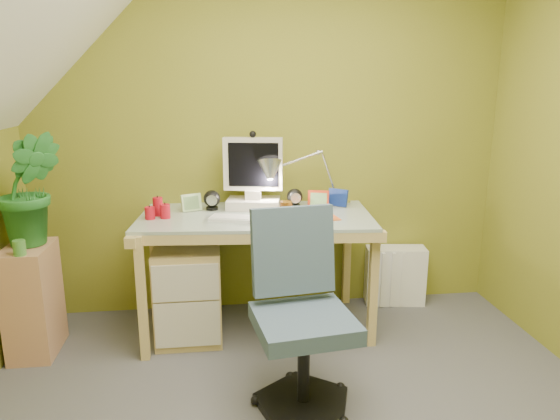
{
  "coord_description": "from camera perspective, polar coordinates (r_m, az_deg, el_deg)",
  "views": [
    {
      "loc": [
        -0.35,
        -1.87,
        1.58
      ],
      "look_at": [
        0.0,
        1.0,
        0.85
      ],
      "focal_mm": 33.0,
      "sensor_mm": 36.0,
      "label": 1
    }
  ],
  "objects": [
    {
      "name": "speaker_left",
      "position": [
        3.34,
        -7.56,
        1.11
      ],
      "size": [
        0.12,
        0.12,
        0.13
      ],
      "primitive_type": null,
      "rotation": [
        0.0,
        0.0,
        -0.17
      ],
      "color": "black",
      "rests_on": "desk"
    },
    {
      "name": "amber_tumbler",
      "position": [
        3.14,
        0.67,
        0.09
      ],
      "size": [
        0.09,
        0.09,
        0.1
      ],
      "primitive_type": "cylinder",
      "rotation": [
        0.0,
        0.0,
        -0.2
      ],
      "color": "#965615",
      "rests_on": "desk"
    },
    {
      "name": "mouse",
      "position": [
        3.12,
        4.45,
        -0.59
      ],
      "size": [
        0.12,
        0.08,
        0.04
      ],
      "primitive_type": "ellipsoid",
      "rotation": [
        0.0,
        0.0,
        -0.08
      ],
      "color": "silver",
      "rests_on": "mousepad"
    },
    {
      "name": "side_ledge",
      "position": [
        3.38,
        -25.7,
        -8.99
      ],
      "size": [
        0.24,
        0.38,
        0.66
      ],
      "primitive_type": "cube",
      "color": "tan",
      "rests_on": "floor"
    },
    {
      "name": "green_cup",
      "position": [
        3.12,
        -26.92,
        -3.76
      ],
      "size": [
        0.08,
        0.08,
        0.08
      ],
      "primitive_type": "cylinder",
      "rotation": [
        0.0,
        0.0,
        0.26
      ],
      "color": "#498A39",
      "rests_on": "side_ledge"
    },
    {
      "name": "photo_frame_green",
      "position": [
        3.33,
        -9.8,
        0.82
      ],
      "size": [
        0.13,
        0.07,
        0.11
      ],
      "primitive_type": "cube",
      "rotation": [
        0.0,
        0.0,
        0.41
      ],
      "color": "#B7DA96",
      "rests_on": "desk"
    },
    {
      "name": "photo_frame_blue",
      "position": [
        3.43,
        6.43,
        1.38
      ],
      "size": [
        0.12,
        0.1,
        0.12
      ],
      "primitive_type": "cube",
      "rotation": [
        0.0,
        0.0,
        -0.67
      ],
      "color": "navy",
      "rests_on": "desk"
    },
    {
      "name": "wall_back",
      "position": [
        3.5,
        -1.21,
        7.95
      ],
      "size": [
        3.2,
        0.01,
        2.4
      ],
      "primitive_type": "cube",
      "color": "olive",
      "rests_on": "floor"
    },
    {
      "name": "speaker_right",
      "position": [
        3.38,
        1.64,
        1.35
      ],
      "size": [
        0.11,
        0.11,
        0.13
      ],
      "primitive_type": null,
      "rotation": [
        0.0,
        0.0,
        0.0
      ],
      "color": "black",
      "rests_on": "desk"
    },
    {
      "name": "mousepad",
      "position": [
        3.12,
        4.45,
        -0.89
      ],
      "size": [
        0.24,
        0.19,
        0.01
      ],
      "primitive_type": "cube",
      "rotation": [
        0.0,
        0.0,
        0.16
      ],
      "color": "orange",
      "rests_on": "desk"
    },
    {
      "name": "desk_lamp",
      "position": [
        3.39,
        4.63,
        4.96
      ],
      "size": [
        0.54,
        0.3,
        0.55
      ],
      "primitive_type": null,
      "rotation": [
        0.0,
        0.0,
        0.18
      ],
      "color": "silver",
      "rests_on": "desk"
    },
    {
      "name": "keyboard",
      "position": [
        3.07,
        -4.01,
        -1.02
      ],
      "size": [
        0.43,
        0.25,
        0.02
      ],
      "primitive_type": "cube",
      "rotation": [
        0.0,
        0.0,
        -0.31
      ],
      "color": "white",
      "rests_on": "desk"
    },
    {
      "name": "task_chair",
      "position": [
        2.51,
        2.69,
        -12.13
      ],
      "size": [
        0.58,
        0.58,
        0.94
      ],
      "primitive_type": null,
      "rotation": [
        0.0,
        0.0,
        0.13
      ],
      "color": "#3F5367",
      "rests_on": "floor"
    },
    {
      "name": "potted_plant",
      "position": [
        3.23,
        -26.0,
        2.1
      ],
      "size": [
        0.42,
        0.37,
        0.65
      ],
      "primitive_type": "imported",
      "rotation": [
        0.0,
        0.0,
        0.26
      ],
      "color": "#26722A",
      "rests_on": "side_ledge"
    },
    {
      "name": "photo_frame_red",
      "position": [
        3.37,
        4.27,
        1.19
      ],
      "size": [
        0.14,
        0.06,
        0.12
      ],
      "primitive_type": "cube",
      "rotation": [
        0.0,
        0.0,
        -0.28
      ],
      "color": "red",
      "rests_on": "desk"
    },
    {
      "name": "monitor",
      "position": [
        3.33,
        -3.0,
        4.53
      ],
      "size": [
        0.41,
        0.28,
        0.51
      ],
      "primitive_type": null,
      "rotation": [
        0.0,
        0.0,
        -0.17
      ],
      "color": "silver",
      "rests_on": "desk"
    },
    {
      "name": "desk",
      "position": [
        3.33,
        -2.64,
        -6.91
      ],
      "size": [
        1.49,
        0.83,
        0.77
      ],
      "primitive_type": null,
      "rotation": [
        0.0,
        0.0,
        -0.08
      ],
      "color": "tan",
      "rests_on": "floor"
    },
    {
      "name": "candle_cluster",
      "position": [
        3.22,
        -13.45,
        0.21
      ],
      "size": [
        0.18,
        0.16,
        0.11
      ],
      "primitive_type": null,
      "rotation": [
        0.0,
        0.0,
        -0.19
      ],
      "color": "red",
      "rests_on": "desk"
    },
    {
      "name": "radiator",
      "position": [
        3.84,
        12.61,
        -7.07
      ],
      "size": [
        0.44,
        0.22,
        0.42
      ],
      "primitive_type": "cube",
      "rotation": [
        0.0,
        0.0,
        -0.13
      ],
      "color": "white",
      "rests_on": "floor"
    }
  ]
}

